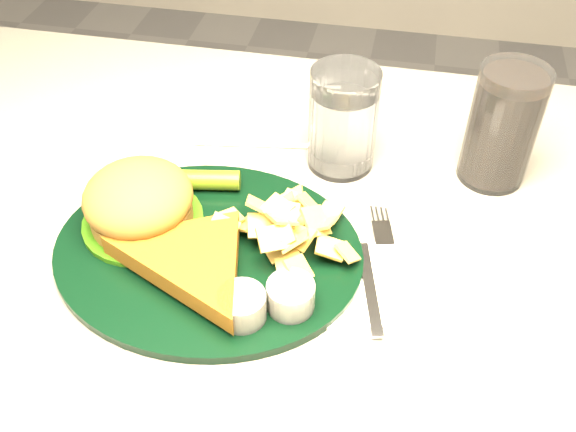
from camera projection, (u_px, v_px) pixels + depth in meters
name	position (u px, v px, depth m)	size (l,w,h in m)	color
table	(272.00, 395.00, 1.02)	(1.20, 0.80, 0.75)	gray
dinner_plate	(206.00, 230.00, 0.70)	(0.35, 0.29, 0.08)	black
water_glass	(343.00, 120.00, 0.81)	(0.09, 0.09, 0.14)	white
cola_glass	(502.00, 126.00, 0.78)	(0.08, 0.08, 0.15)	black
fork_napkin	(371.00, 281.00, 0.70)	(0.13, 0.17, 0.01)	silver
spoon	(140.00, 253.00, 0.73)	(0.04, 0.16, 0.01)	silver
wrapped_straw	(266.00, 145.00, 0.88)	(0.19, 0.07, 0.01)	white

